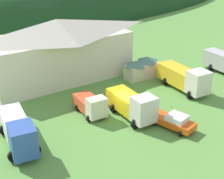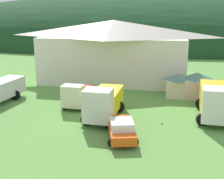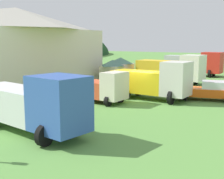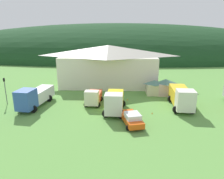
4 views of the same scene
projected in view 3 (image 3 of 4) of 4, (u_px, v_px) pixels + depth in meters
name	position (u px, v px, depth m)	size (l,w,h in m)	color
ground_plane	(140.00, 99.00, 26.47)	(200.00, 200.00, 0.00)	#5B9342
depot_building	(17.00, 47.00, 32.32)	(21.12, 9.45, 8.51)	silver
play_shed_cream	(113.00, 71.00, 36.63)	(2.98, 2.37, 2.78)	beige
play_shed_pink	(121.00, 69.00, 38.37)	(2.97, 2.73, 2.96)	beige
box_truck_blue	(33.00, 103.00, 16.65)	(3.70, 8.51, 3.37)	#3356AD
light_truck_cream	(101.00, 87.00, 25.01)	(2.77, 5.02, 2.62)	beige
flatbed_truck_yellow	(154.00, 81.00, 26.14)	(3.35, 6.97, 3.38)	silver
heavy_rig_striped	(173.00, 69.00, 35.82)	(3.64, 8.18, 3.47)	silver
crane_truck_red	(195.00, 63.00, 43.79)	(3.25, 8.18, 3.45)	red
service_pickup_orange	(208.00, 91.00, 26.03)	(3.12, 5.32, 1.66)	#E45414
traffic_cone_near_pickup	(114.00, 91.00, 30.99)	(0.36, 0.36, 0.60)	orange
traffic_cone_mid_row	(181.00, 91.00, 30.65)	(0.36, 0.36, 0.47)	orange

